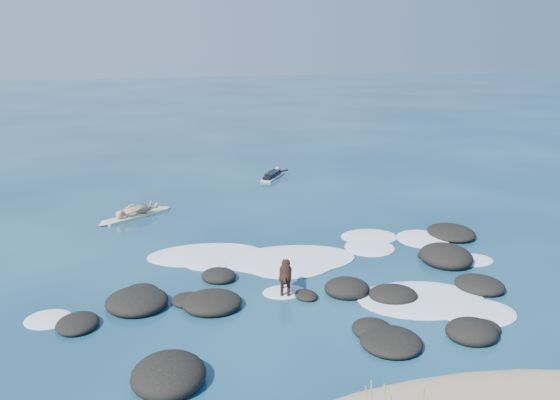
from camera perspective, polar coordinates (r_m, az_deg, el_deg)
name	(u,v)px	position (r m, az deg, el deg)	size (l,w,h in m)	color
ground	(299,270)	(17.17, 1.72, -6.38)	(160.00, 160.00, 0.00)	#0A2642
reef_rocks	(333,292)	(15.53, 4.87, -8.35)	(12.97, 8.00, 0.61)	black
breaking_foam	(321,265)	(17.48, 3.80, -5.98)	(12.68, 7.88, 0.12)	white
standing_surfer_rig	(135,198)	(22.40, -13.13, 0.16)	(2.72, 1.86, 1.73)	beige
paddling_surfer_rig	(273,175)	(27.99, -0.65, 2.31)	(1.62, 1.96, 0.38)	white
dog	(285,274)	(15.49, 0.50, -6.74)	(0.58, 1.18, 0.78)	black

